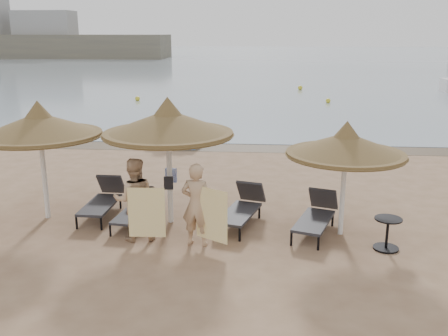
# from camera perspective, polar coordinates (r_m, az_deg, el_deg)

# --- Properties ---
(ground) EXTENTS (160.00, 160.00, 0.00)m
(ground) POSITION_cam_1_polar(r_m,az_deg,el_deg) (11.36, -7.25, -8.25)
(ground) COLOR #9B785C
(ground) RESTS_ON ground
(sea) EXTENTS (200.00, 140.00, 0.03)m
(sea) POSITION_cam_1_polar(r_m,az_deg,el_deg) (90.31, 3.27, 12.45)
(sea) COLOR gray
(sea) RESTS_ON ground
(wet_sand_strip) EXTENTS (200.00, 1.60, 0.01)m
(wet_sand_strip) POSITION_cam_1_polar(r_m,az_deg,el_deg) (20.21, -1.87, 2.41)
(wet_sand_strip) COLOR brown
(wet_sand_strip) RESTS_ON ground
(far_shore) EXTENTS (150.00, 54.80, 12.00)m
(far_shore) POSITION_cam_1_polar(r_m,az_deg,el_deg) (92.16, -13.03, 13.95)
(far_shore) COLOR #6D654F
(far_shore) RESTS_ON ground
(palapa_left) EXTENTS (2.98, 2.98, 2.95)m
(palapa_left) POSITION_cam_1_polar(r_m,az_deg,el_deg) (12.77, -20.36, 4.59)
(palapa_left) COLOR silver
(palapa_left) RESTS_ON ground
(palapa_center) EXTENTS (3.10, 3.10, 3.08)m
(palapa_center) POSITION_cam_1_polar(r_m,az_deg,el_deg) (11.73, -6.41, 5.07)
(palapa_center) COLOR silver
(palapa_center) RESTS_ON ground
(palapa_right) EXTENTS (2.67, 2.67, 2.65)m
(palapa_right) POSITION_cam_1_polar(r_m,az_deg,el_deg) (11.31, 13.77, 2.57)
(palapa_right) COLOR silver
(palapa_right) RESTS_ON ground
(lounger_far_left) EXTENTS (0.71, 2.01, 0.89)m
(lounger_far_left) POSITION_cam_1_polar(r_m,az_deg,el_deg) (13.10, -13.61, -3.44)
(lounger_far_left) COLOR black
(lounger_far_left) RESTS_ON ground
(lounger_near_left) EXTENTS (0.81, 1.85, 0.80)m
(lounger_near_left) POSITION_cam_1_polar(r_m,az_deg,el_deg) (12.38, -9.97, -4.53)
(lounger_near_left) COLOR black
(lounger_near_left) RESTS_ON ground
(lounger_near_right) EXTENTS (1.20, 2.12, 0.90)m
(lounger_near_right) POSITION_cam_1_polar(r_m,az_deg,el_deg) (12.15, 2.12, -4.47)
(lounger_near_right) COLOR black
(lounger_near_right) RESTS_ON ground
(lounger_far_right) EXTENTS (1.25, 2.08, 0.89)m
(lounger_far_right) POSITION_cam_1_polar(r_m,az_deg,el_deg) (11.88, 10.55, -5.24)
(lounger_far_right) COLOR black
(lounger_far_right) RESTS_ON ground
(side_table) EXTENTS (0.58, 0.58, 0.70)m
(side_table) POSITION_cam_1_polar(r_m,az_deg,el_deg) (11.29, 18.13, -7.25)
(side_table) COLOR black
(side_table) RESTS_ON ground
(person_left) EXTENTS (1.14, 0.89, 2.18)m
(person_left) POSITION_cam_1_polar(r_m,az_deg,el_deg) (11.15, -10.25, -2.83)
(person_left) COLOR tan
(person_left) RESTS_ON ground
(person_right) EXTENTS (1.09, 0.81, 2.14)m
(person_right) POSITION_cam_1_polar(r_m,az_deg,el_deg) (10.71, -3.17, -3.47)
(person_right) COLOR tan
(person_right) RESTS_ON ground
(towel_left) EXTENTS (0.80, 0.06, 1.12)m
(towel_left) POSITION_cam_1_polar(r_m,az_deg,el_deg) (10.85, -8.84, -5.07)
(towel_left) COLOR yellow
(towel_left) RESTS_ON ground
(towel_right) EXTENTS (0.71, 0.45, 1.16)m
(towel_right) POSITION_cam_1_polar(r_m,az_deg,el_deg) (10.53, -1.43, -5.37)
(towel_right) COLOR yellow
(towel_right) RESTS_ON ground
(bag_patterned) EXTENTS (0.28, 0.13, 0.35)m
(bag_patterned) POSITION_cam_1_polar(r_m,az_deg,el_deg) (12.20, -6.07, -0.83)
(bag_patterned) COLOR silver
(bag_patterned) RESTS_ON ground
(bag_dark) EXTENTS (0.23, 0.10, 0.31)m
(bag_dark) POSITION_cam_1_polar(r_m,az_deg,el_deg) (11.91, -6.36, -1.72)
(bag_dark) COLOR black
(bag_dark) RESTS_ON ground
(pedal_boat) EXTENTS (2.17, 1.53, 0.93)m
(pedal_boat) POSITION_cam_1_polar(r_m,az_deg,el_deg) (20.50, -5.58, 3.51)
(pedal_boat) COLOR #386FB7
(pedal_boat) RESTS_ON ground
(buoy_left) EXTENTS (0.33, 0.33, 0.33)m
(buoy_left) POSITION_cam_1_polar(r_m,az_deg,el_deg) (34.31, -9.86, 7.82)
(buoy_left) COLOR gold
(buoy_left) RESTS_ON ground
(buoy_mid) EXTENTS (0.37, 0.37, 0.37)m
(buoy_mid) POSITION_cam_1_polar(r_m,az_deg,el_deg) (40.75, 8.71, 9.05)
(buoy_mid) COLOR gold
(buoy_mid) RESTS_ON ground
(buoy_extra) EXTENTS (0.31, 0.31, 0.31)m
(buoy_extra) POSITION_cam_1_polar(r_m,az_deg,el_deg) (33.53, 11.82, 7.54)
(buoy_extra) COLOR gold
(buoy_extra) RESTS_ON ground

